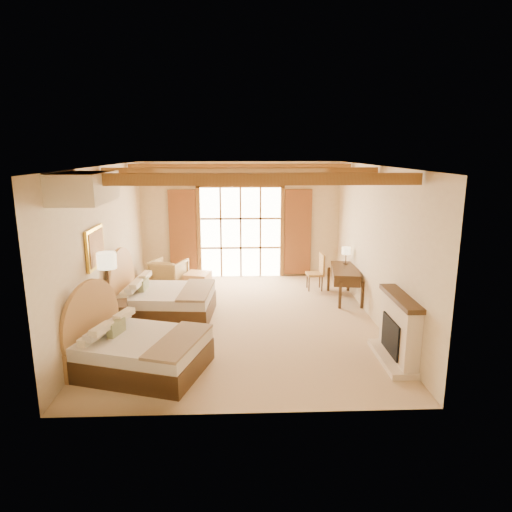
{
  "coord_description": "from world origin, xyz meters",
  "views": [
    {
      "loc": [
        -0.08,
        -9.07,
        3.51
      ],
      "look_at": [
        0.3,
        0.2,
        1.34
      ],
      "focal_mm": 32.0,
      "sensor_mm": 36.0,
      "label": 1
    }
  ],
  "objects_px": {
    "bed_far": "(159,299)",
    "nightstand": "(113,320)",
    "bed_near": "(133,349)",
    "desk": "(345,283)",
    "armchair": "(169,274)"
  },
  "relations": [
    {
      "from": "bed_near",
      "to": "armchair",
      "type": "relative_size",
      "value": 2.82
    },
    {
      "from": "nightstand",
      "to": "armchair",
      "type": "bearing_deg",
      "value": 67.15
    },
    {
      "from": "nightstand",
      "to": "armchair",
      "type": "xyz_separation_m",
      "value": [
        0.61,
        3.14,
        0.05
      ]
    },
    {
      "from": "bed_far",
      "to": "desk",
      "type": "relative_size",
      "value": 1.4
    },
    {
      "from": "bed_near",
      "to": "bed_far",
      "type": "distance_m",
      "value": 2.47
    },
    {
      "from": "bed_near",
      "to": "desk",
      "type": "relative_size",
      "value": 1.56
    },
    {
      "from": "desk",
      "to": "bed_far",
      "type": "bearing_deg",
      "value": -157.76
    },
    {
      "from": "bed_far",
      "to": "desk",
      "type": "distance_m",
      "value": 4.37
    },
    {
      "from": "bed_far",
      "to": "nightstand",
      "type": "distance_m",
      "value": 1.23
    },
    {
      "from": "armchair",
      "to": "desk",
      "type": "relative_size",
      "value": 0.55
    },
    {
      "from": "nightstand",
      "to": "armchair",
      "type": "relative_size",
      "value": 0.79
    },
    {
      "from": "bed_near",
      "to": "desk",
      "type": "bearing_deg",
      "value": 56.97
    },
    {
      "from": "desk",
      "to": "bed_near",
      "type": "bearing_deg",
      "value": -131.87
    },
    {
      "from": "bed_far",
      "to": "desk",
      "type": "bearing_deg",
      "value": 18.35
    },
    {
      "from": "bed_far",
      "to": "nightstand",
      "type": "height_order",
      "value": "bed_far"
    }
  ]
}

